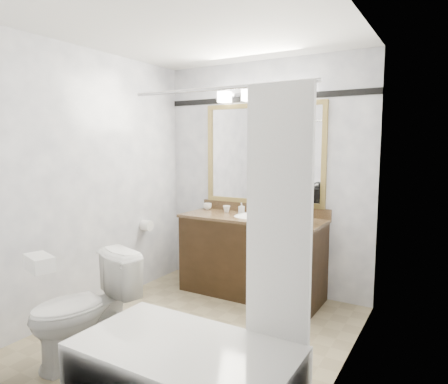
{
  "coord_description": "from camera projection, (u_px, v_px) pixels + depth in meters",
  "views": [
    {
      "loc": [
        1.83,
        -2.7,
        1.61
      ],
      "look_at": [
        0.05,
        0.35,
        1.18
      ],
      "focal_mm": 32.0,
      "sensor_mm": 36.0,
      "label": 1
    }
  ],
  "objects": [
    {
      "name": "bathtub",
      "position": [
        190.0,
        372.0,
        2.34
      ],
      "size": [
        1.3,
        0.75,
        1.96
      ],
      "color": "white",
      "rests_on": "ground"
    },
    {
      "name": "room",
      "position": [
        197.0,
        188.0,
        3.27
      ],
      "size": [
        2.42,
        2.62,
        2.52
      ],
      "color": "gray",
      "rests_on": "ground"
    },
    {
      "name": "mirror",
      "position": [
        263.0,
        154.0,
        4.34
      ],
      "size": [
        1.4,
        0.04,
        1.1
      ],
      "color": "#A88F4C",
      "rests_on": "room"
    },
    {
      "name": "accent_stripe",
      "position": [
        264.0,
        98.0,
        4.28
      ],
      "size": [
        2.4,
        0.01,
        0.06
      ],
      "primitive_type": "cube",
      "color": "black",
      "rests_on": "room"
    },
    {
      "name": "tp_roll",
      "position": [
        147.0,
        225.0,
        4.48
      ],
      "size": [
        0.11,
        0.12,
        0.12
      ],
      "primitive_type": "cylinder",
      "rotation": [
        0.0,
        1.57,
        0.0
      ],
      "color": "white",
      "rests_on": "room"
    },
    {
      "name": "cup_left",
      "position": [
        208.0,
        206.0,
        4.65
      ],
      "size": [
        0.12,
        0.12,
        0.07
      ],
      "primitive_type": "imported",
      "rotation": [
        0.0,
        0.0,
        0.28
      ],
      "color": "white",
      "rests_on": "vanity"
    },
    {
      "name": "soap_bottle_b",
      "position": [
        265.0,
        211.0,
        4.29
      ],
      "size": [
        0.08,
        0.08,
        0.09
      ],
      "primitive_type": "imported",
      "rotation": [
        0.0,
        0.0,
        0.24
      ],
      "color": "white",
      "rests_on": "vanity"
    },
    {
      "name": "soap_bottle_a",
      "position": [
        242.0,
        208.0,
        4.4
      ],
      "size": [
        0.05,
        0.06,
        0.12
      ],
      "primitive_type": "imported",
      "rotation": [
        0.0,
        0.0,
        0.03
      ],
      "color": "white",
      "rests_on": "vanity"
    },
    {
      "name": "toilet",
      "position": [
        84.0,
        309.0,
        2.95
      ],
      "size": [
        0.65,
        0.87,
        0.79
      ],
      "primitive_type": "imported",
      "rotation": [
        0.0,
        0.0,
        -0.3
      ],
      "color": "white",
      "rests_on": "ground"
    },
    {
      "name": "vanity_light_bar",
      "position": [
        262.0,
        94.0,
        4.22
      ],
      "size": [
        1.02,
        0.14,
        0.12
      ],
      "color": "silver",
      "rests_on": "room"
    },
    {
      "name": "soap_bar",
      "position": [
        258.0,
        214.0,
        4.28
      ],
      "size": [
        0.1,
        0.09,
        0.03
      ],
      "primitive_type": "cube",
      "rotation": [
        0.0,
        0.0,
        -0.37
      ],
      "color": "beige",
      "rests_on": "vanity"
    },
    {
      "name": "vanity",
      "position": [
        251.0,
        254.0,
        4.24
      ],
      "size": [
        1.53,
        0.58,
        0.97
      ],
      "color": "black",
      "rests_on": "ground"
    },
    {
      "name": "cup_right",
      "position": [
        227.0,
        209.0,
        4.47
      ],
      "size": [
        0.08,
        0.08,
        0.07
      ],
      "primitive_type": "imported",
      "rotation": [
        0.0,
        0.0,
        0.05
      ],
      "color": "white",
      "rests_on": "vanity"
    },
    {
      "name": "coffee_maker",
      "position": [
        301.0,
        204.0,
        3.88
      ],
      "size": [
        0.18,
        0.23,
        0.35
      ],
      "rotation": [
        0.0,
        0.0,
        -0.06
      ],
      "color": "black",
      "rests_on": "vanity"
    },
    {
      "name": "tissue_box",
      "position": [
        39.0,
        263.0,
        2.61
      ],
      "size": [
        0.27,
        0.19,
        0.1
      ],
      "primitive_type": "cube",
      "rotation": [
        0.0,
        0.0,
        -0.29
      ],
      "color": "white",
      "rests_on": "toilet"
    }
  ]
}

